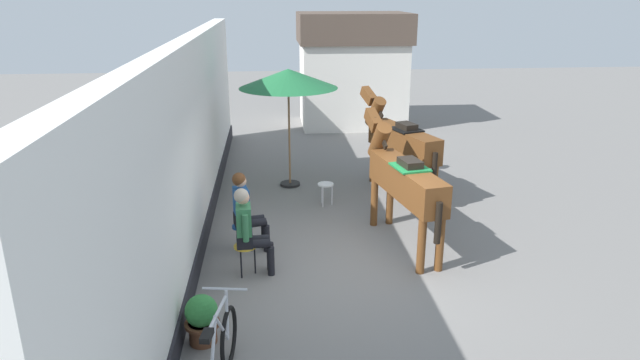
{
  "coord_description": "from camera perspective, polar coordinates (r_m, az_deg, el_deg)",
  "views": [
    {
      "loc": [
        -1.21,
        -7.85,
        4.12
      ],
      "look_at": [
        -0.4,
        1.2,
        1.05
      ],
      "focal_mm": 31.45,
      "sensor_mm": 36.0,
      "label": 1
    }
  ],
  "objects": [
    {
      "name": "flower_planter_near",
      "position": [
        7.18,
        -11.93,
        -13.61
      ],
      "size": [
        0.43,
        0.43,
        0.64
      ],
      "color": "brown",
      "rests_on": "ground_plane"
    },
    {
      "name": "seated_visitor_far",
      "position": [
        9.18,
        -7.59,
        -2.86
      ],
      "size": [
        0.61,
        0.48,
        1.39
      ],
      "color": "#194C99",
      "rests_on": "ground_plane"
    },
    {
      "name": "distant_cottage",
      "position": [
        18.09,
        3.29,
        11.26
      ],
      "size": [
        3.4,
        2.6,
        3.5
      ],
      "color": "silver",
      "rests_on": "ground_plane"
    },
    {
      "name": "pub_facade_wall",
      "position": [
        9.79,
        -12.8,
        2.9
      ],
      "size": [
        0.34,
        14.0,
        3.4
      ],
      "color": "white",
      "rests_on": "ground_plane"
    },
    {
      "name": "seated_visitor_near",
      "position": [
        8.46,
        -7.29,
        -4.78
      ],
      "size": [
        0.61,
        0.49,
        1.39
      ],
      "color": "gold",
      "rests_on": "ground_plane"
    },
    {
      "name": "saddled_horse_far",
      "position": [
        11.9,
        8.13,
        4.07
      ],
      "size": [
        1.23,
        2.88,
        2.06
      ],
      "color": "brown",
      "rests_on": "ground_plane"
    },
    {
      "name": "cafe_parasol",
      "position": [
        11.98,
        -3.25,
        10.2
      ],
      "size": [
        2.1,
        2.1,
        2.58
      ],
      "color": "black",
      "rests_on": "ground_plane"
    },
    {
      "name": "spare_stool_white",
      "position": [
        11.24,
        0.57,
        -0.65
      ],
      "size": [
        0.32,
        0.32,
        0.46
      ],
      "color": "white",
      "rests_on": "ground_plane"
    },
    {
      "name": "ground_plane",
      "position": [
        11.67,
        1.17,
        -2.01
      ],
      "size": [
        40.0,
        40.0,
        0.0
      ],
      "primitive_type": "plane",
      "color": "slate"
    },
    {
      "name": "saddled_horse_near",
      "position": [
        9.4,
        8.45,
        0.1
      ],
      "size": [
        0.87,
        2.97,
        2.06
      ],
      "color": "brown",
      "rests_on": "ground_plane"
    }
  ]
}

